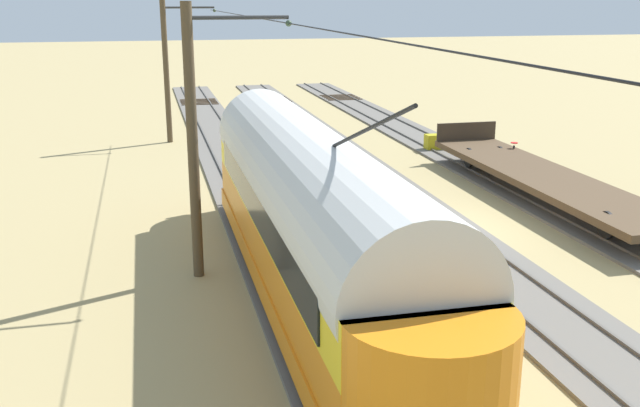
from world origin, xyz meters
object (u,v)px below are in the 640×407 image
at_px(vintage_streetcar, 309,212).
at_px(flatcar_adjacent, 542,177).
at_px(track_end_bumper, 443,142).
at_px(catenary_pole_foreground, 168,69).
at_px(catenary_pole_mid_near, 195,139).
at_px(switch_stand, 513,155).

height_order(vintage_streetcar, flatcar_adjacent, vintage_streetcar).
bearing_deg(track_end_bumper, flatcar_adjacent, 90.00).
distance_m(vintage_streetcar, track_end_bumper, 19.30).
relative_size(catenary_pole_foreground, catenary_pole_mid_near, 1.00).
bearing_deg(catenary_pole_mid_near, track_end_bumper, -132.54).
xyz_separation_m(vintage_streetcar, catenary_pole_foreground, (2.45, -21.45, 1.44)).
distance_m(vintage_streetcar, catenary_pole_foreground, 21.64).
bearing_deg(vintage_streetcar, catenary_pole_foreground, -83.47).
bearing_deg(flatcar_adjacent, catenary_pole_mid_near, 20.50).
height_order(catenary_pole_mid_near, switch_stand, catenary_pole_mid_near).
bearing_deg(catenary_pole_mid_near, catenary_pole_foreground, -90.00).
xyz_separation_m(catenary_pole_foreground, track_end_bumper, (-12.77, 5.25, -3.31)).
distance_m(flatcar_adjacent, catenary_pole_foreground, 19.45).
height_order(vintage_streetcar, switch_stand, vintage_streetcar).
bearing_deg(vintage_streetcar, catenary_pole_mid_near, -42.94).
bearing_deg(catenary_pole_foreground, switch_stand, 144.40).
relative_size(catenary_pole_mid_near, switch_stand, 5.75).
relative_size(vintage_streetcar, catenary_pole_foreground, 2.50).
bearing_deg(catenary_pole_foreground, flatcar_adjacent, 131.59).
bearing_deg(catenary_pole_mid_near, switch_stand, -146.68).
distance_m(catenary_pole_foreground, track_end_bumper, 14.20).
relative_size(switch_stand, track_end_bumper, 0.69).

